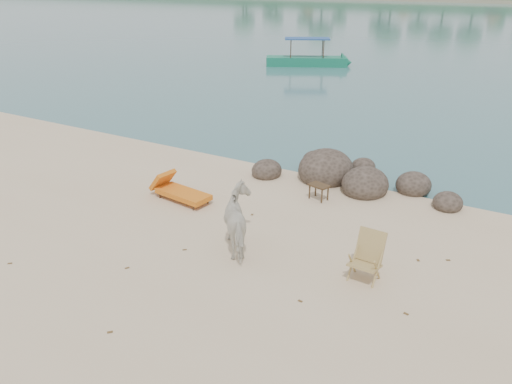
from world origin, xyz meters
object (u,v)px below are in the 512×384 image
Objects in this scene: boulders at (344,176)px; boat_near at (307,43)px; lounge_chair at (183,192)px; side_table at (319,193)px; cow at (241,222)px; deck_chair at (365,260)px.

boat_near is (-10.30, 19.40, 1.30)m from boulders.
boat_near is (-6.91, 22.94, 1.23)m from lounge_chair.
lounge_chair is (-3.40, -3.54, 0.07)m from boulders.
cow is at bearing -81.08° from side_table.
boat_near is at bearing -110.34° from cow.
side_table is at bearing 38.91° from lounge_chair.
lounge_chair is at bearing -100.14° from boat_near.
deck_chair is (5.68, -1.27, 0.20)m from lounge_chair.
lounge_chair is at bearing 170.01° from deck_chair.
deck_chair reaches higher than boulders.
cow is 2.87m from deck_chair.
deck_chair is 27.31m from boat_near.
boat_near reaches higher than cow.
deck_chair is at bearing -5.17° from lounge_chair.
cow is at bearing -95.16° from boat_near.
cow is (-0.58, -5.00, 0.47)m from boulders.
boulders is 5.06m from cow.
boat_near is at bearing 117.97° from boulders.
boulders is at bearing -88.92° from boat_near.
side_table is 0.27× the size of lounge_chair.
deck_chair is at bearing -64.66° from boulders.
boat_near is (-12.58, 24.21, 1.04)m from deck_chair.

